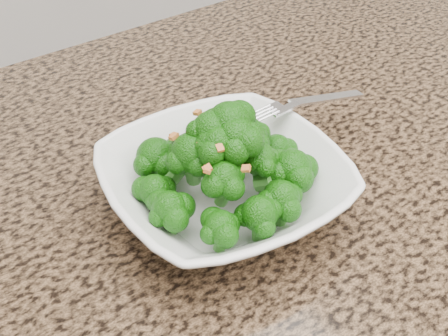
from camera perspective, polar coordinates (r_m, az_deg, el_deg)
granite_counter at (r=0.62m, az=15.34°, el=-4.11°), size 1.64×1.04×0.03m
bowl at (r=0.56m, az=0.00°, el=-1.70°), size 0.26×0.26×0.06m
broccoli_pile at (r=0.52m, az=0.00°, el=3.73°), size 0.21×0.21×0.07m
garlic_topping at (r=0.50m, az=0.00°, el=7.41°), size 0.12×0.12×0.01m
fork at (r=0.62m, az=7.05°, el=6.33°), size 0.18×0.04×0.01m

